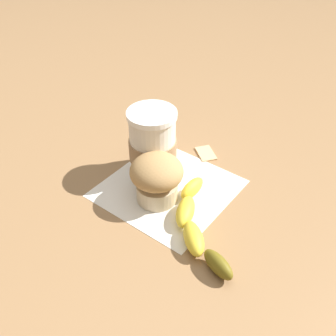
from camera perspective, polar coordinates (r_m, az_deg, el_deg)
name	(u,v)px	position (r m, az deg, el deg)	size (l,w,h in m)	color
ground_plane	(168,189)	(0.73, 0.00, -3.00)	(3.00, 3.00, 0.00)	#936D47
paper_napkin	(168,188)	(0.73, 0.00, -2.96)	(0.22, 0.22, 0.00)	white
coffee_cup	(153,144)	(0.74, -2.24, 3.49)	(0.09, 0.09, 0.13)	silver
muffin	(155,176)	(0.68, -1.93, -1.18)	(0.09, 0.09, 0.09)	beige
banana	(195,224)	(0.65, 3.98, -8.04)	(0.17, 0.17, 0.03)	yellow
sugar_packet	(207,153)	(0.82, 5.72, 2.13)	(0.05, 0.03, 0.01)	#E0B27F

